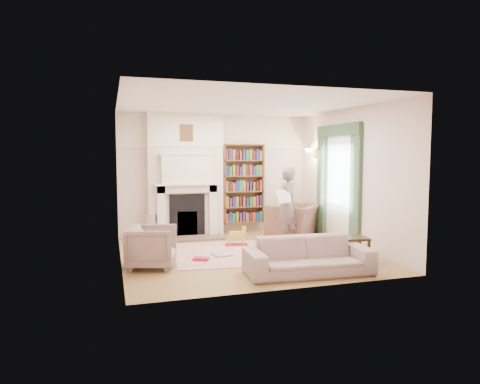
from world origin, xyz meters
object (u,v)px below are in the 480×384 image
object	(u,v)px
armchair_reading	(294,220)
armchair_left	(152,247)
man_reading	(286,205)
sofa	(308,256)
bookcase	(243,184)
coffee_table	(346,250)
rocking_horse	(236,236)
paraffin_heater	(151,227)

from	to	relation	value
armchair_reading	armchair_left	xyz separation A→B (m)	(-3.36, -1.78, -0.02)
man_reading	sofa	bearing A→B (deg)	45.87
bookcase	coffee_table	distance (m)	3.53
armchair_left	coffee_table	distance (m)	3.33
bookcase	armchair_left	size ratio (longest dim) A/B	2.41
rocking_horse	sofa	bearing A→B (deg)	-64.64
man_reading	paraffin_heater	size ratio (longest dim) A/B	2.93
bookcase	rocking_horse	world-z (taller)	bookcase
armchair_reading	coffee_table	world-z (taller)	armchair_reading
armchair_left	paraffin_heater	distance (m)	2.43
armchair_left	man_reading	xyz separation A→B (m)	(2.91, 1.18, 0.46)
sofa	man_reading	bearing A→B (deg)	79.26
sofa	coffee_table	size ratio (longest dim) A/B	2.82
armchair_left	paraffin_heater	world-z (taller)	armchair_left
bookcase	sofa	xyz separation A→B (m)	(-0.11, -3.76, -0.89)
coffee_table	paraffin_heater	bearing A→B (deg)	145.42
bookcase	paraffin_heater	world-z (taller)	bookcase
bookcase	paraffin_heater	distance (m)	2.40
man_reading	rocking_horse	bearing A→B (deg)	-29.77
bookcase	rocking_horse	bearing A→B (deg)	-112.38
armchair_reading	armchair_left	distance (m)	3.80
coffee_table	bookcase	bearing A→B (deg)	114.91
armchair_left	coffee_table	world-z (taller)	armchair_left
paraffin_heater	rocking_horse	xyz separation A→B (m)	(1.61, -1.23, -0.07)
coffee_table	man_reading	bearing A→B (deg)	111.49
armchair_reading	rocking_horse	size ratio (longest dim) A/B	2.48
sofa	paraffin_heater	distance (m)	4.10
sofa	coffee_table	xyz separation A→B (m)	(0.96, 0.47, -0.06)
bookcase	man_reading	xyz separation A→B (m)	(0.49, -1.47, -0.37)
bookcase	man_reading	size ratio (longest dim) A/B	1.15
coffee_table	rocking_horse	distance (m)	2.34
bookcase	armchair_reading	bearing A→B (deg)	-42.61
rocking_horse	bookcase	bearing A→B (deg)	80.82
armchair_left	man_reading	distance (m)	3.17
rocking_horse	armchair_left	bearing A→B (deg)	-133.51
bookcase	sofa	bearing A→B (deg)	-91.63
bookcase	man_reading	bearing A→B (deg)	-71.38
armchair_reading	rocking_horse	world-z (taller)	armchair_reading
bookcase	armchair_left	world-z (taller)	bookcase
sofa	man_reading	distance (m)	2.43
bookcase	man_reading	distance (m)	1.59
bookcase	coffee_table	bearing A→B (deg)	-75.47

